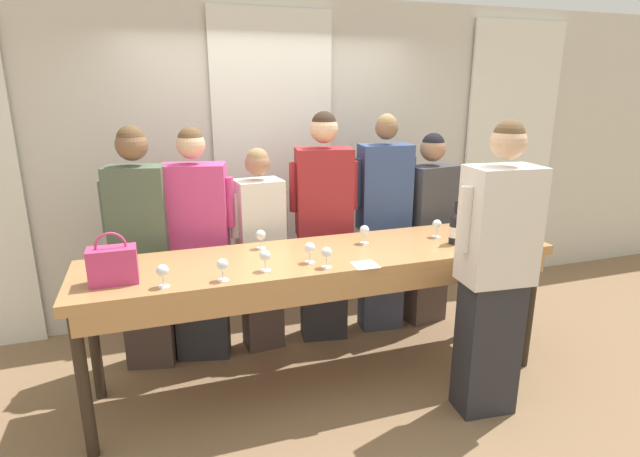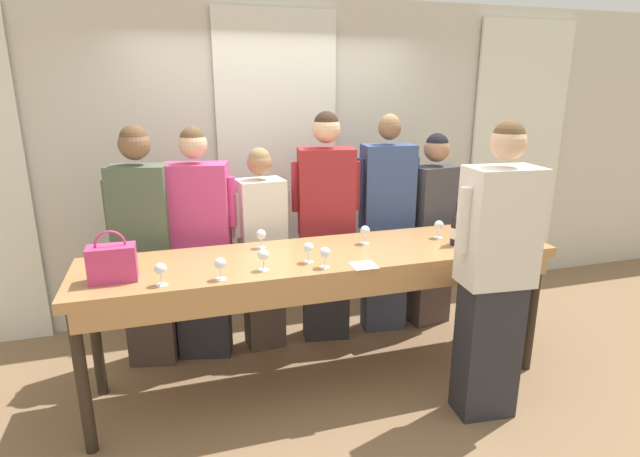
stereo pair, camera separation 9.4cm
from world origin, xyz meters
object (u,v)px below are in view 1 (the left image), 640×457
(wine_glass_front_mid, at_px, (326,253))
(wine_glass_back_mid, at_px, (437,225))
(wine_glass_front_right, at_px, (265,256))
(guest_striped_shirt, at_px, (324,227))
(wine_glass_center_right, at_px, (261,236))
(guest_beige_cap, at_px, (428,229))
(wine_glass_center_mid, at_px, (163,271))
(wine_glass_center_left, at_px, (310,249))
(wine_glass_back_right, at_px, (364,231))
(guest_pink_top, at_px, (198,246))
(host_pouring, at_px, (495,273))
(wine_bottle, at_px, (455,228))
(wine_glass_front_left, at_px, (487,213))
(wine_glass_back_left, at_px, (470,226))
(guest_olive_jacket, at_px, (142,247))
(handbag, at_px, (113,265))
(wine_glass_near_host, at_px, (222,265))
(guest_navy_coat, at_px, (383,224))
(tasting_bar, at_px, (325,266))
(guest_cream_sweater, at_px, (261,249))

(wine_glass_front_mid, height_order, wine_glass_back_mid, same)
(wine_glass_front_right, bearing_deg, guest_striped_shirt, 51.68)
(wine_glass_front_right, relative_size, wine_glass_center_right, 1.00)
(wine_glass_front_right, xyz_separation_m, guest_striped_shirt, (0.67, 0.85, -0.11))
(wine_glass_center_right, xyz_separation_m, guest_beige_cap, (1.57, 0.42, -0.21))
(wine_glass_center_mid, bearing_deg, wine_glass_center_left, 7.60)
(wine_glass_center_mid, distance_m, wine_glass_back_right, 1.44)
(guest_pink_top, bearing_deg, wine_glass_center_mid, -106.48)
(guest_striped_shirt, distance_m, guest_beige_cap, 0.97)
(host_pouring, bearing_deg, wine_bottle, 83.66)
(wine_bottle, xyz_separation_m, wine_glass_front_left, (0.54, 0.36, -0.02))
(wine_glass_front_mid, height_order, wine_glass_back_right, same)
(wine_bottle, bearing_deg, wine_glass_back_right, 160.79)
(wine_glass_back_left, relative_size, guest_olive_jacket, 0.07)
(guest_striped_shirt, bearing_deg, handbag, -153.53)
(wine_bottle, height_order, wine_glass_center_left, wine_bottle)
(wine_glass_back_mid, height_order, guest_striped_shirt, guest_striped_shirt)
(guest_pink_top, bearing_deg, wine_glass_back_left, -19.58)
(wine_glass_front_mid, bearing_deg, guest_olive_jacket, 139.83)
(guest_pink_top, bearing_deg, wine_glass_near_host, -86.44)
(wine_glass_center_mid, distance_m, wine_glass_center_right, 0.83)
(wine_glass_center_left, height_order, guest_navy_coat, guest_navy_coat)
(wine_glass_center_mid, bearing_deg, wine_glass_back_right, 15.24)
(wine_glass_back_mid, relative_size, guest_olive_jacket, 0.07)
(guest_striped_shirt, bearing_deg, wine_glass_near_host, -135.43)
(wine_glass_front_left, relative_size, wine_glass_back_mid, 1.00)
(wine_glass_back_left, bearing_deg, guest_olive_jacket, 163.57)
(wine_glass_front_left, distance_m, wine_glass_near_host, 2.26)
(handbag, distance_m, guest_olive_jacket, 0.79)
(tasting_bar, bearing_deg, wine_glass_center_mid, -166.50)
(host_pouring, bearing_deg, guest_beige_cap, 76.83)
(handbag, distance_m, wine_glass_near_host, 0.61)
(handbag, distance_m, guest_pink_top, 0.95)
(guest_striped_shirt, distance_m, host_pouring, 1.45)
(tasting_bar, distance_m, guest_pink_top, 1.02)
(wine_glass_back_right, distance_m, guest_cream_sweater, 0.87)
(wine_glass_near_host, height_order, guest_navy_coat, guest_navy_coat)
(tasting_bar, height_order, guest_olive_jacket, guest_olive_jacket)
(wine_glass_back_mid, height_order, guest_beige_cap, guest_beige_cap)
(tasting_bar, bearing_deg, wine_glass_center_right, 146.54)
(wine_glass_center_mid, relative_size, wine_glass_back_left, 1.00)
(wine_glass_front_right, distance_m, wine_glass_center_right, 0.44)
(wine_bottle, relative_size, guest_cream_sweater, 0.19)
(wine_glass_center_mid, xyz_separation_m, guest_beige_cap, (2.23, 0.92, -0.21))
(wine_glass_front_mid, distance_m, guest_navy_coat, 1.25)
(wine_glass_back_mid, relative_size, wine_glass_back_right, 1.00)
(wine_glass_front_left, distance_m, guest_beige_cap, 0.53)
(wine_glass_front_right, xyz_separation_m, guest_beige_cap, (1.64, 0.85, -0.21))
(wine_bottle, bearing_deg, guest_cream_sweater, 148.98)
(wine_bottle, xyz_separation_m, guest_striped_shirt, (-0.72, 0.75, -0.13))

